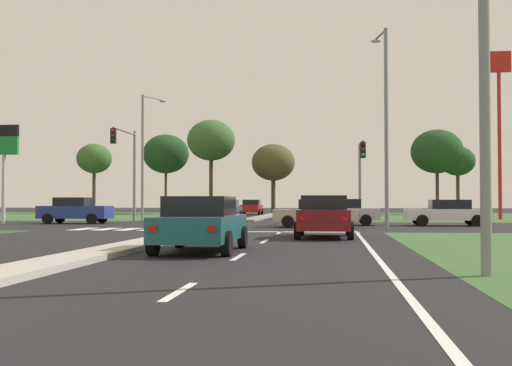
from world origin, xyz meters
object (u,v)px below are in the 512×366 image
car_white_fourth (447,212)px  treeline_sixth (458,162)px  car_navy_eighth (226,209)px  treeline_third (211,141)px  treeline_second (166,154)px  car_blue_sixth (75,210)px  treeline_fifth (437,152)px  car_teal_fifth (201,223)px  car_beige_near (316,213)px  car_red_third (252,207)px  traffic_signal_far_left (127,158)px  treeline_near (94,159)px  car_silver_seventh (341,212)px  traffic_signal_far_right (361,166)px  treeline_fourth (273,163)px  street_lamp_second (385,118)px  fuel_price_totem (4,152)px  fastfood_pole_sign (499,98)px  car_maroon_second (324,216)px  street_lamp_near (490,20)px

car_white_fourth → treeline_sixth: treeline_sixth is taller
car_white_fourth → car_navy_eighth: size_ratio=1.04×
treeline_third → treeline_second: bearing=153.1°
car_blue_sixth → treeline_fifth: bearing=140.0°
car_teal_fifth → treeline_sixth: size_ratio=0.61×
car_beige_near → car_red_third: car_red_third is taller
traffic_signal_far_left → treeline_near: bearing=114.7°
car_red_third → car_silver_seventh: bearing=107.4°
treeline_second → treeline_near: bearing=-177.7°
car_teal_fifth → traffic_signal_far_left: size_ratio=0.71×
traffic_signal_far_left → car_white_fourth: bearing=-10.7°
traffic_signal_far_right → treeline_fourth: size_ratio=0.67×
car_teal_fifth → traffic_signal_far_right: 23.99m
traffic_signal_far_right → street_lamp_second: bearing=-82.5°
car_white_fourth → street_lamp_second: street_lamp_second is taller
car_red_third → street_lamp_second: size_ratio=0.42×
car_teal_fifth → traffic_signal_far_right: size_ratio=0.86×
fuel_price_totem → car_red_third: bearing=68.1°
fastfood_pole_sign → treeline_sixth: (0.65, 19.58, -3.66)m
traffic_signal_far_right → car_blue_sixth: bearing=-171.6°
car_blue_sixth → fastfood_pole_sign: (28.58, 12.84, 8.51)m
car_teal_fifth → treeline_fifth: bearing=74.4°
treeline_third → treeline_sixth: (26.94, 0.06, -2.56)m
car_beige_near → fastfood_pole_sign: (13.62, 16.75, 8.57)m
traffic_signal_far_left → treeline_second: bearing=100.7°
car_beige_near → treeline_sixth: size_ratio=0.61×
car_silver_seventh → treeline_second: size_ratio=0.48×
treeline_second → treeline_third: 6.89m
car_silver_seventh → car_navy_eighth: 14.01m
car_beige_near → treeline_third: (-12.67, 36.27, 7.48)m
car_blue_sixth → car_teal_fifth: bearing=30.7°
traffic_signal_far_right → treeline_fifth: (9.45, 29.65, 3.17)m
street_lamp_second → treeline_third: bearing=113.8°
car_teal_fifth → fastfood_pole_sign: size_ratio=0.34×
car_blue_sixth → car_maroon_second: bearing=49.1°
car_blue_sixth → car_navy_eighth: 12.93m
car_beige_near → car_teal_fifth: (-2.70, -16.72, 0.01)m
treeline_near → treeline_second: 8.72m
car_white_fourth → car_blue_sixth: 22.22m
treeline_sixth → street_lamp_second: bearing=-106.2°
car_blue_sixth → street_lamp_near: street_lamp_near is taller
car_red_third → car_teal_fifth: size_ratio=0.98×
street_lamp_near → fastfood_pole_sign: fastfood_pole_sign is taller
traffic_signal_far_right → car_red_third: bearing=112.3°
car_red_third → treeline_second: treeline_second is taller
street_lamp_second → treeline_third: size_ratio=0.97×
car_teal_fifth → car_silver_seventh: (4.01, 19.89, 0.00)m
street_lamp_near → fastfood_pole_sign: bearing=75.5°
treeline_near → treeline_second: bearing=2.3°
street_lamp_near → street_lamp_second: 21.25m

